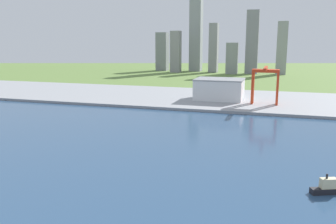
# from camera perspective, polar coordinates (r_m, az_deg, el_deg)

# --- Properties ---
(ground_plane) EXTENTS (2400.00, 2400.00, 0.00)m
(ground_plane) POSITION_cam_1_polar(r_m,az_deg,el_deg) (201.62, 2.13, -6.64)
(ground_plane) COLOR olive
(water_bay) EXTENTS (840.00, 360.00, 0.15)m
(water_bay) POSITION_cam_1_polar(r_m,az_deg,el_deg) (148.31, -4.08, -13.42)
(water_bay) COLOR #2D4C70
(water_bay) RESTS_ON ground
(industrial_pier) EXTENTS (840.00, 140.00, 2.50)m
(industrial_pier) POSITION_cam_1_polar(r_m,az_deg,el_deg) (383.47, 9.54, 1.99)
(industrial_pier) COLOR #96989D
(industrial_pier) RESTS_ON ground
(tugboat_small) EXTENTS (18.38, 10.39, 8.49)m
(tugboat_small) POSITION_cam_1_polar(r_m,az_deg,el_deg) (165.26, 24.36, -10.87)
(tugboat_small) COLOR black
(tugboat_small) RESTS_ON water_bay
(port_crane_red) EXTENTS (25.00, 34.94, 35.57)m
(port_crane_red) POSITION_cam_1_polar(r_m,az_deg,el_deg) (350.36, 15.14, 5.32)
(port_crane_red) COLOR red
(port_crane_red) RESTS_ON industrial_pier
(warehouse_main) EXTENTS (48.48, 36.31, 21.09)m
(warehouse_main) POSITION_cam_1_polar(r_m,az_deg,el_deg) (373.45, 8.10, 3.62)
(warehouse_main) COLOR white
(warehouse_main) RESTS_ON industrial_pier
(distant_skyline) EXTENTS (257.23, 65.27, 147.69)m
(distant_skyline) POSITION_cam_1_polar(r_m,az_deg,el_deg) (722.72, 6.74, 10.51)
(distant_skyline) COLOR gray
(distant_skyline) RESTS_ON ground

